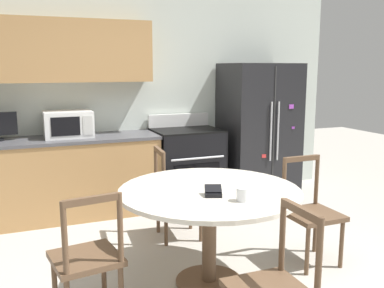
{
  "coord_description": "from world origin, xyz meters",
  "views": [
    {
      "loc": [
        -1.42,
        -2.52,
        1.66
      ],
      "look_at": [
        0.06,
        1.15,
        0.95
      ],
      "focal_mm": 40.0,
      "sensor_mm": 36.0,
      "label": 1
    }
  ],
  "objects_px": {
    "refrigerator": "(258,131)",
    "dining_chair_far": "(176,195)",
    "microwave": "(68,124)",
    "dining_chair_right": "(311,213)",
    "wallet": "(213,192)",
    "dining_chair_left": "(87,259)",
    "oven_range": "(187,166)",
    "candle_glass": "(243,195)"
  },
  "relations": [
    {
      "from": "microwave",
      "to": "oven_range",
      "type": "bearing_deg",
      "value": -3.15
    },
    {
      "from": "oven_range",
      "to": "microwave",
      "type": "xyz_separation_m",
      "value": [
        -1.38,
        0.08,
        0.58
      ]
    },
    {
      "from": "candle_glass",
      "to": "dining_chair_far",
      "type": "bearing_deg",
      "value": 90.88
    },
    {
      "from": "dining_chair_far",
      "to": "candle_glass",
      "type": "height_order",
      "value": "dining_chair_far"
    },
    {
      "from": "refrigerator",
      "to": "microwave",
      "type": "distance_m",
      "value": 2.37
    },
    {
      "from": "dining_chair_right",
      "to": "wallet",
      "type": "xyz_separation_m",
      "value": [
        -1.01,
        -0.19,
        0.35
      ]
    },
    {
      "from": "refrigerator",
      "to": "wallet",
      "type": "xyz_separation_m",
      "value": [
        -1.6,
        -2.08,
        -0.07
      ]
    },
    {
      "from": "refrigerator",
      "to": "dining_chair_right",
      "type": "xyz_separation_m",
      "value": [
        -0.6,
        -1.89,
        -0.42
      ]
    },
    {
      "from": "candle_glass",
      "to": "dining_chair_right",
      "type": "bearing_deg",
      "value": 23.5
    },
    {
      "from": "dining_chair_left",
      "to": "candle_glass",
      "type": "relative_size",
      "value": 9.44
    },
    {
      "from": "oven_range",
      "to": "dining_chair_right",
      "type": "height_order",
      "value": "oven_range"
    },
    {
      "from": "dining_chair_left",
      "to": "wallet",
      "type": "distance_m",
      "value": 0.97
    },
    {
      "from": "refrigerator",
      "to": "dining_chair_left",
      "type": "bearing_deg",
      "value": -140.18
    },
    {
      "from": "oven_range",
      "to": "dining_chair_far",
      "type": "relative_size",
      "value": 1.2
    },
    {
      "from": "dining_chair_right",
      "to": "dining_chair_far",
      "type": "bearing_deg",
      "value": -46.47
    },
    {
      "from": "wallet",
      "to": "dining_chair_left",
      "type": "bearing_deg",
      "value": -179.56
    },
    {
      "from": "dining_chair_right",
      "to": "candle_glass",
      "type": "relative_size",
      "value": 9.44
    },
    {
      "from": "dining_chair_left",
      "to": "microwave",
      "type": "bearing_deg",
      "value": 77.89
    },
    {
      "from": "dining_chair_far",
      "to": "wallet",
      "type": "xyz_separation_m",
      "value": [
        -0.12,
        -1.12,
        0.35
      ]
    },
    {
      "from": "microwave",
      "to": "candle_glass",
      "type": "distance_m",
      "value": 2.56
    },
    {
      "from": "oven_range",
      "to": "dining_chair_left",
      "type": "distance_m",
      "value": 2.61
    },
    {
      "from": "refrigerator",
      "to": "dining_chair_far",
      "type": "bearing_deg",
      "value": -147.14
    },
    {
      "from": "dining_chair_right",
      "to": "candle_glass",
      "type": "bearing_deg",
      "value": 23.48
    },
    {
      "from": "microwave",
      "to": "candle_glass",
      "type": "height_order",
      "value": "microwave"
    },
    {
      "from": "dining_chair_far",
      "to": "dining_chair_right",
      "type": "bearing_deg",
      "value": 48.59
    },
    {
      "from": "oven_range",
      "to": "microwave",
      "type": "relative_size",
      "value": 2.09
    },
    {
      "from": "oven_range",
      "to": "dining_chair_right",
      "type": "xyz_separation_m",
      "value": [
        0.38,
        -1.93,
        -0.03
      ]
    },
    {
      "from": "refrigerator",
      "to": "microwave",
      "type": "xyz_separation_m",
      "value": [
        -2.36,
        0.12,
        0.19
      ]
    },
    {
      "from": "refrigerator",
      "to": "dining_chair_far",
      "type": "distance_m",
      "value": 1.81
    },
    {
      "from": "dining_chair_far",
      "to": "wallet",
      "type": "bearing_deg",
      "value": -0.97
    },
    {
      "from": "refrigerator",
      "to": "microwave",
      "type": "height_order",
      "value": "refrigerator"
    },
    {
      "from": "dining_chair_far",
      "to": "refrigerator",
      "type": "bearing_deg",
      "value": 127.91
    },
    {
      "from": "microwave",
      "to": "dining_chair_left",
      "type": "xyz_separation_m",
      "value": [
        -0.14,
        -2.2,
        -0.61
      ]
    },
    {
      "from": "microwave",
      "to": "dining_chair_left",
      "type": "relative_size",
      "value": 0.57
    },
    {
      "from": "refrigerator",
      "to": "oven_range",
      "type": "relative_size",
      "value": 1.58
    },
    {
      "from": "oven_range",
      "to": "wallet",
      "type": "bearing_deg",
      "value": -106.37
    },
    {
      "from": "dining_chair_far",
      "to": "dining_chair_left",
      "type": "distance_m",
      "value": 1.52
    },
    {
      "from": "refrigerator",
      "to": "dining_chair_left",
      "type": "height_order",
      "value": "refrigerator"
    },
    {
      "from": "candle_glass",
      "to": "wallet",
      "type": "height_order",
      "value": "candle_glass"
    },
    {
      "from": "refrigerator",
      "to": "wallet",
      "type": "distance_m",
      "value": 2.62
    },
    {
      "from": "microwave",
      "to": "dining_chair_right",
      "type": "bearing_deg",
      "value": -48.73
    },
    {
      "from": "microwave",
      "to": "dining_chair_far",
      "type": "height_order",
      "value": "microwave"
    }
  ]
}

